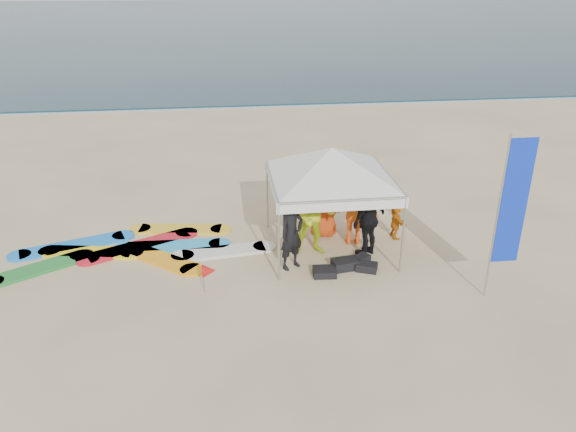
{
  "coord_description": "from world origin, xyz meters",
  "views": [
    {
      "loc": [
        -0.87,
        -8.47,
        6.25
      ],
      "look_at": [
        0.52,
        2.6,
        1.2
      ],
      "focal_mm": 35.0,
      "sensor_mm": 36.0,
      "label": 1
    }
  ],
  "objects_px": {
    "person_orange_b": "(324,203)",
    "marker_pennant": "(209,271)",
    "person_orange_a": "(354,207)",
    "surfboard_spread": "(135,249)",
    "feather_flag": "(512,204)",
    "person_black_a": "(292,234)",
    "person_yellow": "(314,215)",
    "person_seated": "(396,220)",
    "person_black_b": "(369,219)",
    "canopy_tent": "(332,148)"
  },
  "relations": [
    {
      "from": "person_seated",
      "to": "feather_flag",
      "type": "xyz_separation_m",
      "value": [
        1.29,
        -2.83,
        1.55
      ]
    },
    {
      "from": "person_yellow",
      "to": "feather_flag",
      "type": "relative_size",
      "value": 0.57
    },
    {
      "from": "person_seated",
      "to": "surfboard_spread",
      "type": "bearing_deg",
      "value": 88.21
    },
    {
      "from": "person_orange_b",
      "to": "marker_pennant",
      "type": "height_order",
      "value": "person_orange_b"
    },
    {
      "from": "feather_flag",
      "to": "person_black_a",
      "type": "bearing_deg",
      "value": 157.66
    },
    {
      "from": "person_yellow",
      "to": "marker_pennant",
      "type": "xyz_separation_m",
      "value": [
        -2.41,
        -1.42,
        -0.48
      ]
    },
    {
      "from": "person_black_b",
      "to": "person_orange_a",
      "type": "bearing_deg",
      "value": -111.46
    },
    {
      "from": "person_black_b",
      "to": "person_orange_b",
      "type": "distance_m",
      "value": 1.4
    },
    {
      "from": "person_orange_a",
      "to": "surfboard_spread",
      "type": "xyz_separation_m",
      "value": [
        -5.23,
        0.21,
        -0.89
      ]
    },
    {
      "from": "feather_flag",
      "to": "marker_pennant",
      "type": "height_order",
      "value": "feather_flag"
    },
    {
      "from": "person_orange_b",
      "to": "surfboard_spread",
      "type": "height_order",
      "value": "person_orange_b"
    },
    {
      "from": "person_black_b",
      "to": "marker_pennant",
      "type": "relative_size",
      "value": 2.86
    },
    {
      "from": "canopy_tent",
      "to": "marker_pennant",
      "type": "xyz_separation_m",
      "value": [
        -2.82,
        -1.64,
        -2.0
      ]
    },
    {
      "from": "person_black_a",
      "to": "surfboard_spread",
      "type": "relative_size",
      "value": 0.27
    },
    {
      "from": "person_black_b",
      "to": "person_black_a",
      "type": "bearing_deg",
      "value": -25.83
    },
    {
      "from": "person_orange_b",
      "to": "feather_flag",
      "type": "bearing_deg",
      "value": 136.17
    },
    {
      "from": "marker_pennant",
      "to": "person_yellow",
      "type": "bearing_deg",
      "value": 30.54
    },
    {
      "from": "person_orange_b",
      "to": "surfboard_spread",
      "type": "distance_m",
      "value": 4.67
    },
    {
      "from": "person_orange_a",
      "to": "person_seated",
      "type": "xyz_separation_m",
      "value": [
        1.11,
        0.12,
        -0.46
      ]
    },
    {
      "from": "feather_flag",
      "to": "surfboard_spread",
      "type": "distance_m",
      "value": 8.41
    },
    {
      "from": "person_black_a",
      "to": "surfboard_spread",
      "type": "xyz_separation_m",
      "value": [
        -3.59,
        1.26,
        -0.8
      ]
    },
    {
      "from": "person_orange_a",
      "to": "person_black_a",
      "type": "bearing_deg",
      "value": 36.95
    },
    {
      "from": "person_orange_a",
      "to": "surfboard_spread",
      "type": "distance_m",
      "value": 5.31
    },
    {
      "from": "person_black_a",
      "to": "person_orange_a",
      "type": "relative_size",
      "value": 0.9
    },
    {
      "from": "person_seated",
      "to": "surfboard_spread",
      "type": "distance_m",
      "value": 6.35
    },
    {
      "from": "canopy_tent",
      "to": "person_orange_a",
      "type": "bearing_deg",
      "value": 20.59
    },
    {
      "from": "person_black_a",
      "to": "person_yellow",
      "type": "relative_size",
      "value": 0.85
    },
    {
      "from": "person_orange_b",
      "to": "canopy_tent",
      "type": "bearing_deg",
      "value": 93.24
    },
    {
      "from": "person_black_b",
      "to": "feather_flag",
      "type": "relative_size",
      "value": 0.53
    },
    {
      "from": "person_yellow",
      "to": "marker_pennant",
      "type": "distance_m",
      "value": 2.84
    },
    {
      "from": "person_orange_a",
      "to": "person_orange_b",
      "type": "relative_size",
      "value": 1.05
    },
    {
      "from": "person_seated",
      "to": "canopy_tent",
      "type": "bearing_deg",
      "value": 100.59
    },
    {
      "from": "person_seated",
      "to": "marker_pennant",
      "type": "height_order",
      "value": "person_seated"
    },
    {
      "from": "person_black_a",
      "to": "feather_flag",
      "type": "bearing_deg",
      "value": -54.59
    },
    {
      "from": "person_black_a",
      "to": "marker_pennant",
      "type": "relative_size",
      "value": 2.61
    },
    {
      "from": "canopy_tent",
      "to": "feather_flag",
      "type": "relative_size",
      "value": 1.1
    },
    {
      "from": "person_black_b",
      "to": "feather_flag",
      "type": "height_order",
      "value": "feather_flag"
    },
    {
      "from": "person_yellow",
      "to": "person_seated",
      "type": "distance_m",
      "value": 2.28
    },
    {
      "from": "person_yellow",
      "to": "surfboard_spread",
      "type": "relative_size",
      "value": 0.32
    },
    {
      "from": "marker_pennant",
      "to": "person_black_a",
      "type": "bearing_deg",
      "value": 24.36
    },
    {
      "from": "person_orange_a",
      "to": "surfboard_spread",
      "type": "height_order",
      "value": "person_orange_a"
    },
    {
      "from": "person_orange_b",
      "to": "person_seated",
      "type": "relative_size",
      "value": 1.88
    },
    {
      "from": "person_black_b",
      "to": "canopy_tent",
      "type": "height_order",
      "value": "canopy_tent"
    },
    {
      "from": "person_seated",
      "to": "person_orange_b",
      "type": "bearing_deg",
      "value": 78.18
    },
    {
      "from": "person_black_b",
      "to": "person_orange_b",
      "type": "bearing_deg",
      "value": -90.95
    },
    {
      "from": "feather_flag",
      "to": "marker_pennant",
      "type": "distance_m",
      "value": 6.11
    },
    {
      "from": "feather_flag",
      "to": "surfboard_spread",
      "type": "xyz_separation_m",
      "value": [
        -7.63,
        2.92,
        -1.99
      ]
    },
    {
      "from": "person_seated",
      "to": "person_black_a",
      "type": "bearing_deg",
      "value": 112.1
    },
    {
      "from": "person_orange_b",
      "to": "canopy_tent",
      "type": "relative_size",
      "value": 0.47
    },
    {
      "from": "person_black_a",
      "to": "canopy_tent",
      "type": "xyz_separation_m",
      "value": [
        1.01,
        0.82,
        1.66
      ]
    }
  ]
}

